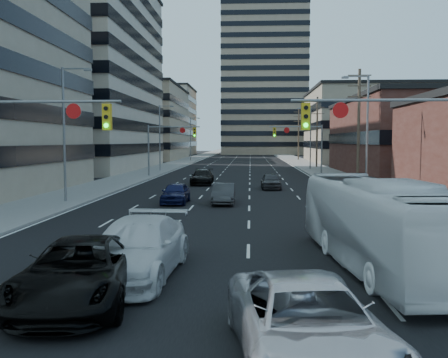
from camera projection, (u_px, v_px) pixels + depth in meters
name	position (u px, v px, depth m)	size (l,w,h in m)	color
ground	(178.00, 302.00, 12.93)	(400.00, 400.00, 0.00)	black
road_surface	(244.00, 156.00, 142.37)	(18.00, 300.00, 0.02)	black
sidewalk_left	(204.00, 155.00, 142.97)	(5.00, 300.00, 0.15)	slate
sidewalk_right	(284.00, 155.00, 141.75)	(5.00, 300.00, 0.15)	slate
office_left_mid	(54.00, 74.00, 73.04)	(26.00, 34.00, 28.00)	#ADA089
office_left_far	(137.00, 124.00, 113.16)	(20.00, 30.00, 16.00)	gray
storefront_right_mid	(431.00, 138.00, 61.10)	(20.00, 30.00, 9.00)	#472119
office_right_far	(367.00, 127.00, 98.69)	(22.00, 28.00, 14.00)	gray
apartment_tower	(264.00, 63.00, 159.76)	(26.00, 26.00, 58.00)	gray
bg_block_left	(153.00, 122.00, 153.05)	(24.00, 24.00, 20.00)	#ADA089
bg_block_right	(358.00, 135.00, 140.22)	(22.00, 22.00, 12.00)	gray
signal_near_left	(29.00, 137.00, 20.96)	(6.59, 0.33, 6.00)	slate
signal_near_right	(389.00, 137.00, 20.17)	(6.59, 0.33, 6.00)	slate
signal_far_left	(168.00, 140.00, 57.81)	(6.09, 0.33, 6.00)	slate
signal_far_right	(301.00, 140.00, 57.00)	(6.09, 0.33, 6.00)	slate
utility_pole_block	(359.00, 124.00, 47.69)	(2.20, 0.28, 11.00)	#4C3D2D
utility_pole_midblock	(317.00, 131.00, 77.56)	(2.20, 0.28, 11.00)	#4C3D2D
utility_pole_distant	(299.00, 134.00, 107.43)	(2.20, 0.28, 11.00)	#4C3D2D
streetlight_left_near	(66.00, 128.00, 33.01)	(2.03, 0.22, 9.00)	slate
streetlight_left_mid	(161.00, 134.00, 67.86)	(2.03, 0.22, 9.00)	slate
streetlight_left_far	(191.00, 137.00, 102.70)	(2.03, 0.22, 9.00)	slate
streetlight_right_near	(365.00, 129.00, 36.89)	(2.03, 0.22, 9.00)	slate
streetlight_right_far	(309.00, 135.00, 71.74)	(2.03, 0.22, 9.00)	slate
black_pickup	(79.00, 272.00, 12.79)	(2.68, 5.82, 1.62)	black
white_van	(137.00, 248.00, 15.28)	(2.46, 6.06, 1.76)	silver
silver_suv	(309.00, 325.00, 9.16)	(2.61, 5.66, 1.57)	#B8B8BD
transit_bus	(377.00, 224.00, 16.19)	(2.47, 10.56, 2.94)	white
sedan_blue	(176.00, 193.00, 33.20)	(1.66, 4.12, 1.40)	#0E123A
sedan_grey_center	(224.00, 194.00, 32.97)	(1.43, 4.11, 1.35)	#303133
sedan_black_far	(202.00, 177.00, 47.60)	(2.02, 4.98, 1.44)	black
sedan_grey_right	(271.00, 181.00, 43.23)	(1.67, 4.15, 1.41)	#38383A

